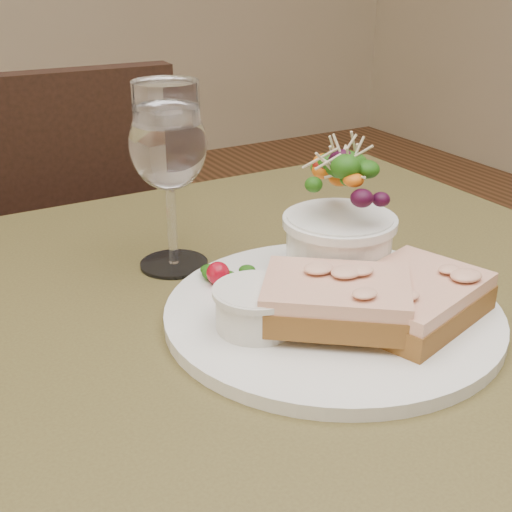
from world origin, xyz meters
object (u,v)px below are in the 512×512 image
cafe_table (283,418)px  chair_far (45,394)px  salad_bowl (340,218)px  wine_glass (168,150)px  sandwich_front (413,299)px  ramekin (257,306)px  sandwich_back (336,299)px  dinner_plate (333,314)px

cafe_table → chair_far: bearing=97.3°
salad_bowl → wine_glass: (-0.12, 0.12, 0.05)m
sandwich_front → salad_bowl: (-0.01, 0.10, 0.04)m
ramekin → wine_glass: 0.19m
cafe_table → wine_glass: wine_glass is taller
cafe_table → salad_bowl: salad_bowl is taller
sandwich_back → wine_glass: 0.23m
sandwich_front → wine_glass: 0.27m
dinner_plate → sandwich_back: (-0.02, -0.03, 0.03)m
cafe_table → chair_far: chair_far is taller
sandwich_back → salad_bowl: bearing=90.9°
dinner_plate → salad_bowl: bearing=51.0°
ramekin → wine_glass: bearing=90.1°
sandwich_back → ramekin: sandwich_back is taller
dinner_plate → ramekin: ramekin is taller
sandwich_front → cafe_table: bearing=128.3°
sandwich_front → sandwich_back: 0.07m
chair_far → ramekin: (0.05, -0.69, 0.49)m
dinner_plate → sandwich_back: sandwich_back is taller
dinner_plate → ramekin: 0.08m
cafe_table → chair_far: size_ratio=0.89×
chair_far → salad_bowl: size_ratio=7.09×
sandwich_front → wine_glass: wine_glass is taller
sandwich_back → salad_bowl: 0.10m
sandwich_back → salad_bowl: salad_bowl is taller
sandwich_front → ramekin: ramekin is taller
sandwich_front → sandwich_back: size_ratio=0.98×
ramekin → salad_bowl: size_ratio=0.54×
ramekin → cafe_table: bearing=18.0°
dinner_plate → wine_glass: (-0.08, 0.18, 0.12)m
salad_bowl → sandwich_back: bearing=-126.9°
chair_far → sandwich_back: chair_far is taller
sandwich_back → cafe_table: bearing=156.7°
ramekin → sandwich_front: bearing=-21.6°
ramekin → wine_glass: wine_glass is taller
cafe_table → dinner_plate: dinner_plate is taller
wine_glass → dinner_plate: bearing=-66.7°
sandwich_back → ramekin: 0.07m
sandwich_front → sandwich_back: bearing=146.4°
cafe_table → dinner_plate: 0.12m
wine_glass → chair_far: bearing=95.7°
sandwich_front → ramekin: bearing=140.9°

